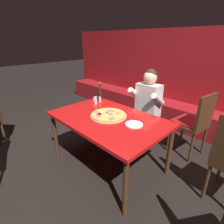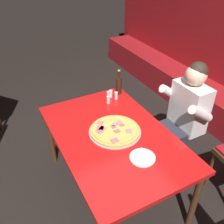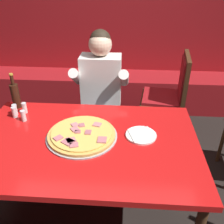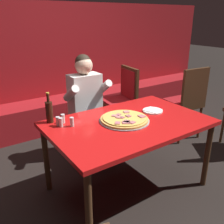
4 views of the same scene
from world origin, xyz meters
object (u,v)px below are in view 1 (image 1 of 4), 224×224
object	(u,v)px
shaker_black_pepper	(96,99)
dining_chair_near_right	(195,120)
shaker_oregano	(100,100)
beer_bottle	(100,93)
plate_white_paper	(134,124)
shaker_red_pepper_flakes	(96,102)
pizza	(108,115)
diner_seated_blue_shirt	(145,105)
main_dining_table	(108,122)
shaker_parmesan	(94,100)

from	to	relation	value
shaker_black_pepper	dining_chair_near_right	distance (m)	1.54
shaker_oregano	shaker_black_pepper	world-z (taller)	same
beer_bottle	dining_chair_near_right	bearing A→B (deg)	26.46
shaker_oregano	shaker_black_pepper	xyz separation A→B (m)	(-0.06, -0.03, 0.00)
plate_white_paper	shaker_red_pepper_flakes	xyz separation A→B (m)	(-0.87, 0.13, 0.03)
shaker_red_pepper_flakes	dining_chair_near_right	world-z (taller)	dining_chair_near_right
pizza	diner_seated_blue_shirt	size ratio (longest dim) A/B	0.38
shaker_black_pepper	shaker_red_pepper_flakes	distance (m)	0.13
main_dining_table	shaker_parmesan	xyz separation A→B (m)	(-0.58, 0.25, 0.11)
beer_bottle	diner_seated_blue_shirt	xyz separation A→B (m)	(0.64, 0.40, -0.15)
shaker_oregano	dining_chair_near_right	distance (m)	1.47
diner_seated_blue_shirt	shaker_red_pepper_flakes	bearing A→B (deg)	-130.16
dining_chair_near_right	shaker_red_pepper_flakes	bearing A→B (deg)	-144.35
main_dining_table	beer_bottle	world-z (taller)	beer_bottle
beer_bottle	shaker_black_pepper	size ratio (longest dim) A/B	3.40
pizza	dining_chair_near_right	xyz separation A→B (m)	(0.75, 1.04, -0.17)
pizza	shaker_parmesan	bearing A→B (deg)	158.58
main_dining_table	pizza	size ratio (longest dim) A/B	3.14
shaker_parmesan	dining_chair_near_right	distance (m)	1.55
shaker_parmesan	dining_chair_near_right	size ratio (longest dim) A/B	0.09
main_dining_table	shaker_parmesan	distance (m)	0.64
shaker_red_pepper_flakes	shaker_black_pepper	bearing A→B (deg)	139.97
main_dining_table	pizza	bearing A→B (deg)	129.93
beer_bottle	shaker_parmesan	bearing A→B (deg)	-74.50
beer_bottle	shaker_black_pepper	world-z (taller)	beer_bottle
beer_bottle	shaker_oregano	size ratio (longest dim) A/B	3.40
shaker_black_pepper	shaker_red_pepper_flakes	world-z (taller)	same
shaker_oregano	diner_seated_blue_shirt	bearing A→B (deg)	41.68
main_dining_table	shaker_oregano	size ratio (longest dim) A/B	17.52
shaker_parmesan	diner_seated_blue_shirt	world-z (taller)	diner_seated_blue_shirt
main_dining_table	pizza	world-z (taller)	pizza
shaker_oregano	pizza	bearing A→B (deg)	-29.86
plate_white_paper	beer_bottle	world-z (taller)	beer_bottle
beer_bottle	dining_chair_near_right	xyz separation A→B (m)	(1.34, 0.67, -0.26)
diner_seated_blue_shirt	plate_white_paper	bearing A→B (deg)	-63.76
pizza	shaker_black_pepper	size ratio (longest dim) A/B	5.59
shaker_oregano	beer_bottle	bearing A→B (deg)	138.24
plate_white_paper	shaker_black_pepper	distance (m)	0.99
shaker_red_pepper_flakes	main_dining_table	bearing A→B (deg)	-22.50
main_dining_table	shaker_red_pepper_flakes	xyz separation A→B (m)	(-0.49, 0.20, 0.11)
shaker_oregano	shaker_red_pepper_flakes	world-z (taller)	same
pizza	beer_bottle	world-z (taller)	beer_bottle
pizza	diner_seated_blue_shirt	world-z (taller)	diner_seated_blue_shirt
main_dining_table	shaker_black_pepper	size ratio (longest dim) A/B	17.52
beer_bottle	diner_seated_blue_shirt	world-z (taller)	diner_seated_blue_shirt
shaker_black_pepper	pizza	bearing A→B (deg)	-24.30
shaker_oregano	dining_chair_near_right	xyz separation A→B (m)	(1.25, 0.75, -0.19)
beer_bottle	dining_chair_near_right	size ratio (longest dim) A/B	0.29
shaker_red_pepper_flakes	dining_chair_near_right	distance (m)	1.50
beer_bottle	shaker_red_pepper_flakes	size ratio (longest dim) A/B	3.40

